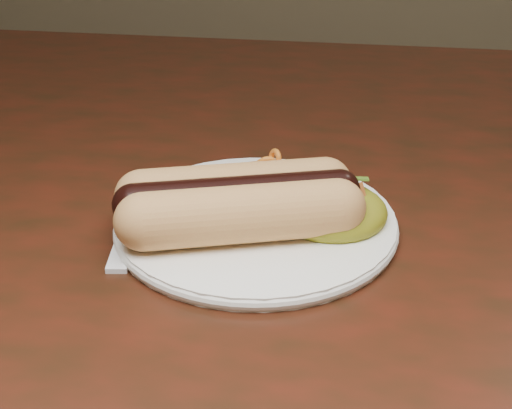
# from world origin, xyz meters

# --- Properties ---
(table) EXTENTS (1.60, 0.90, 0.75)m
(table) POSITION_xyz_m (0.00, 0.00, 0.66)
(table) COLOR #43130B
(table) RESTS_ON floor
(plate) EXTENTS (0.27, 0.27, 0.01)m
(plate) POSITION_xyz_m (-0.02, -0.07, 0.76)
(plate) COLOR white
(plate) RESTS_ON table
(hotdog) EXTENTS (0.15, 0.11, 0.04)m
(hotdog) POSITION_xyz_m (-0.03, -0.09, 0.78)
(hotdog) COLOR #D6B057
(hotdog) RESTS_ON plate
(mac_and_cheese) EXTENTS (0.09, 0.08, 0.03)m
(mac_and_cheese) POSITION_xyz_m (-0.02, -0.02, 0.78)
(mac_and_cheese) COLOR orange
(mac_and_cheese) RESTS_ON plate
(sour_cream) EXTENTS (0.05, 0.05, 0.02)m
(sour_cream) POSITION_xyz_m (-0.09, -0.06, 0.77)
(sour_cream) COLOR white
(sour_cream) RESTS_ON plate
(taco_salad) EXTENTS (0.09, 0.08, 0.04)m
(taco_salad) POSITION_xyz_m (0.04, -0.07, 0.78)
(taco_salad) COLOR #BC7D19
(taco_salad) RESTS_ON plate
(fork) EXTENTS (0.04, 0.16, 0.00)m
(fork) POSITION_xyz_m (-0.11, -0.10, 0.75)
(fork) COLOR white
(fork) RESTS_ON table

